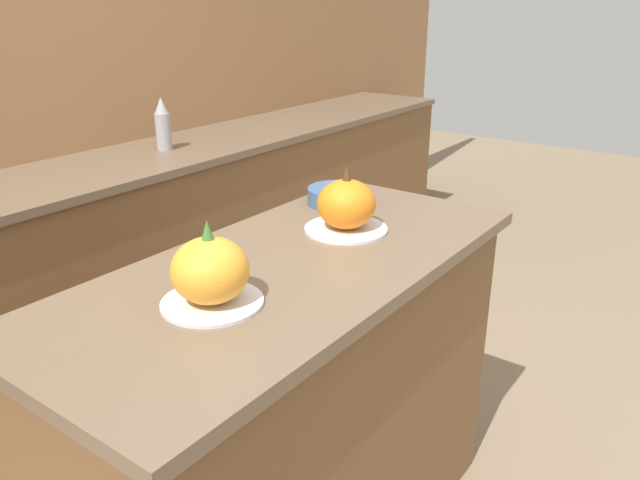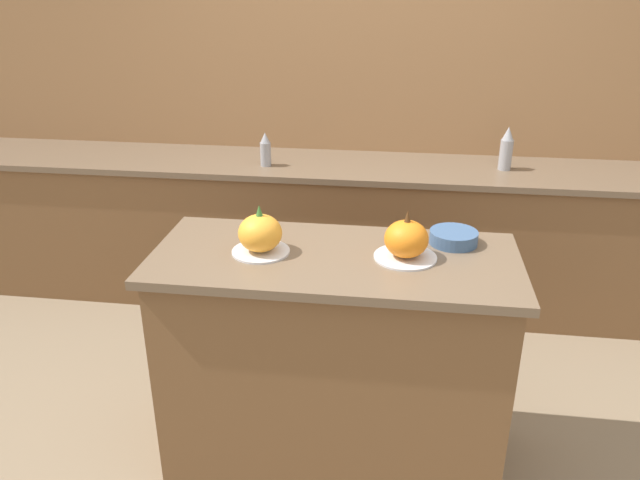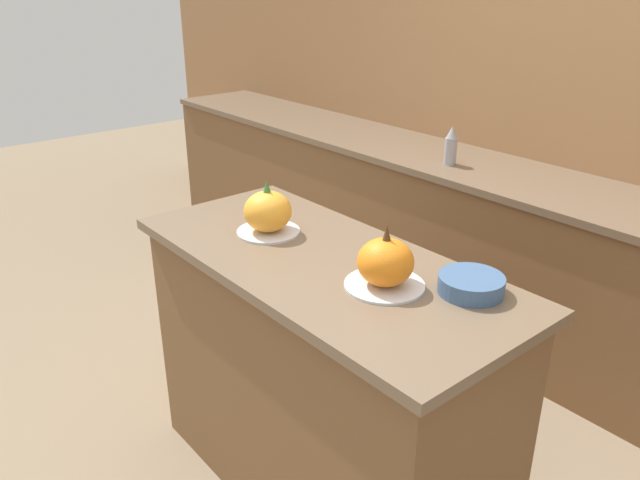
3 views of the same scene
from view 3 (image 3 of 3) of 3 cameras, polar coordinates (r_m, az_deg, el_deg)
wall_back at (r=3.24m, az=24.91°, el=11.76°), size 8.00×0.06×2.50m
kitchen_island at (r=2.22m, az=0.15°, el=-12.78°), size 1.38×0.61×0.95m
back_counter at (r=3.20m, az=19.82°, el=-2.94°), size 6.00×0.60×0.88m
pumpkin_cake_left at (r=2.15m, az=-4.80°, el=2.48°), size 0.22×0.22×0.19m
pumpkin_cake_right at (r=1.78m, az=6.00°, el=-2.22°), size 0.23×0.23×0.19m
bottle_short at (r=3.23m, az=11.88°, el=8.38°), size 0.06×0.06×0.19m
mixing_bowl at (r=1.81m, az=13.64°, el=-3.97°), size 0.19×0.19×0.05m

